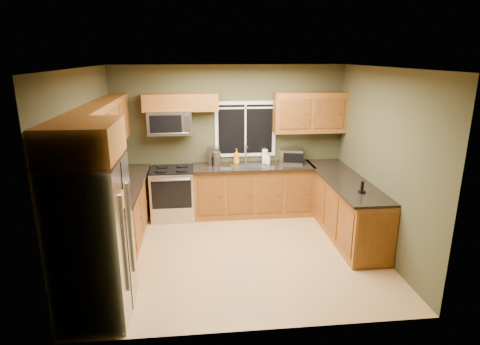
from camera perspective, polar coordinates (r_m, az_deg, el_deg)
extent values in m
plane|color=tan|center=(6.17, -0.13, -11.24)|extent=(4.20, 4.20, 0.00)
plane|color=white|center=(5.47, -0.14, 14.69)|extent=(4.20, 4.20, 0.00)
plane|color=#403E24|center=(7.42, -1.56, 4.64)|extent=(4.20, 0.00, 4.20)
plane|color=#403E24|center=(3.98, 2.53, -6.00)|extent=(4.20, 0.00, 4.20)
plane|color=#403E24|center=(5.85, -21.05, 0.29)|extent=(0.00, 3.60, 3.60)
plane|color=#403E24|center=(6.24, 19.44, 1.41)|extent=(0.00, 3.60, 3.60)
cube|color=white|center=(7.39, 0.77, 6.18)|extent=(1.12, 0.03, 1.02)
cube|color=black|center=(7.38, 0.78, 6.17)|extent=(1.00, 0.01, 0.90)
cube|color=white|center=(7.38, 0.79, 6.16)|extent=(0.03, 0.01, 0.90)
cube|color=white|center=(7.32, 0.80, 9.17)|extent=(1.00, 0.01, 0.03)
cube|color=brown|center=(6.51, -16.64, -6.09)|extent=(0.60, 2.65, 0.90)
cube|color=black|center=(6.34, -16.76, -2.16)|extent=(0.65, 2.65, 0.04)
cube|color=brown|center=(7.41, 1.88, -2.60)|extent=(2.17, 0.60, 0.90)
cube|color=black|center=(7.25, 1.94, 0.85)|extent=(2.17, 0.65, 0.04)
cube|color=brown|center=(6.87, 14.54, -4.70)|extent=(0.60, 2.50, 0.90)
cube|color=brown|center=(5.81, 18.82, -9.10)|extent=(0.56, 0.02, 0.82)
cube|color=black|center=(6.71, 14.62, -0.97)|extent=(0.65, 2.50, 0.04)
cube|color=brown|center=(6.15, -18.95, 6.13)|extent=(0.33, 2.65, 0.72)
cube|color=brown|center=(7.12, -8.43, 9.85)|extent=(1.30, 0.33, 0.30)
cube|color=brown|center=(7.42, 9.87, 8.41)|extent=(1.30, 0.33, 0.72)
cube|color=brown|center=(4.38, -21.58, 4.26)|extent=(0.72, 0.90, 0.38)
cube|color=#B7B7BC|center=(4.73, -20.14, -9.22)|extent=(0.72, 0.90, 1.80)
cube|color=slate|center=(4.45, -16.12, -9.77)|extent=(0.03, 0.04, 1.10)
cube|color=slate|center=(4.81, -15.33, -7.68)|extent=(0.03, 0.04, 1.10)
cube|color=black|center=(4.65, -15.73, -9.24)|extent=(0.01, 0.02, 1.78)
cube|color=orange|center=(4.37, -16.37, -3.88)|extent=(0.01, 0.14, 0.20)
cube|color=#B7B7BC|center=(7.34, -9.51, -3.02)|extent=(0.76, 0.65, 0.90)
cube|color=black|center=(7.20, -9.68, 0.40)|extent=(0.76, 0.64, 0.03)
cube|color=black|center=(7.00, -9.70, -3.14)|extent=(0.68, 0.02, 0.50)
cylinder|color=slate|center=(6.89, -9.82, -1.08)|extent=(0.64, 0.04, 0.04)
cylinder|color=black|center=(7.08, -11.21, 0.23)|extent=(0.20, 0.20, 0.01)
cylinder|color=black|center=(7.05, -8.30, 0.32)|extent=(0.20, 0.20, 0.01)
cylinder|color=black|center=(7.34, -11.03, 0.84)|extent=(0.20, 0.20, 0.01)
cylinder|color=black|center=(7.32, -8.22, 0.93)|extent=(0.20, 0.20, 0.01)
cube|color=#B7B7BC|center=(7.16, -9.94, 7.06)|extent=(0.76, 0.38, 0.42)
cube|color=black|center=(6.97, -10.53, 6.78)|extent=(0.54, 0.01, 0.30)
cube|color=slate|center=(6.95, -7.47, 6.89)|extent=(0.10, 0.01, 0.30)
cylinder|color=slate|center=(6.98, -9.98, 5.48)|extent=(0.66, 0.02, 0.02)
cube|color=slate|center=(7.23, 1.04, 0.95)|extent=(0.60, 0.42, 0.02)
cylinder|color=#B7B7BC|center=(7.38, 0.85, 2.67)|extent=(0.03, 0.03, 0.34)
cylinder|color=#B7B7BC|center=(7.27, 0.93, 3.75)|extent=(0.03, 0.18, 0.03)
cube|color=#B7B7BC|center=(7.45, 7.30, 2.37)|extent=(0.48, 0.41, 0.26)
cube|color=black|center=(7.30, 7.59, 2.06)|extent=(0.35, 0.10, 0.18)
cube|color=slate|center=(7.31, -3.70, 2.41)|extent=(0.21, 0.25, 0.32)
cylinder|color=black|center=(7.25, -3.66, 1.68)|extent=(0.13, 0.13, 0.17)
cylinder|color=#B7B7BC|center=(7.25, -3.43, 2.01)|extent=(0.20, 0.20, 0.25)
cone|color=black|center=(7.22, -3.45, 3.12)|extent=(0.14, 0.14, 0.07)
cylinder|color=white|center=(7.42, 3.56, 2.35)|extent=(0.14, 0.14, 0.25)
cylinder|color=slate|center=(7.39, 3.57, 3.35)|extent=(0.02, 0.02, 0.04)
imported|color=orange|center=(7.31, -0.49, 2.30)|extent=(0.11, 0.11, 0.28)
imported|color=white|center=(7.36, 3.95, 1.97)|extent=(0.09, 0.10, 0.19)
cube|color=black|center=(6.07, 16.92, -2.64)|extent=(0.09, 0.09, 0.04)
cube|color=black|center=(6.04, 16.99, -1.84)|extent=(0.04, 0.03, 0.14)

